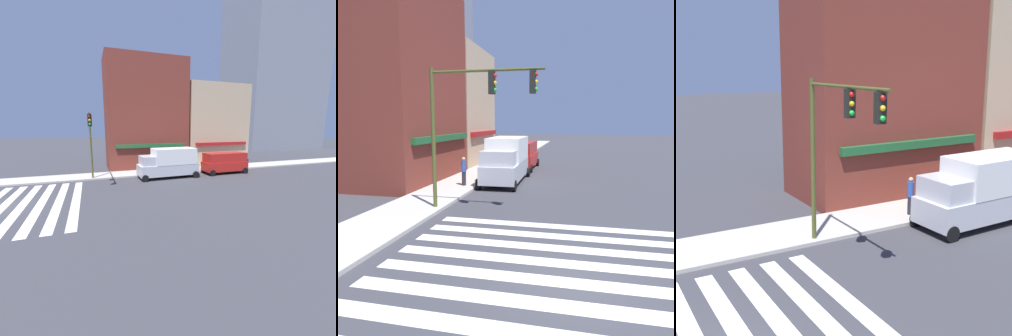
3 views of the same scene
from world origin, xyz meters
The scene contains 10 objects.
ground_plane centered at (0.00, 0.00, 0.00)m, with size 200.00×200.00×0.00m, color #38383D.
crosswalk_stripes centered at (0.00, 0.00, 0.00)m, with size 9.62×10.80×0.01m.
storefront_row centered at (16.62, 11.50, 6.14)m, with size 18.93×5.30×13.36m.
tower_distant centered at (48.42, 28.99, 20.63)m, with size 20.73×13.99×41.26m.
traffic_signal centered at (5.79, 4.57, 4.68)m, with size 0.32×5.13×6.46m.
box_truck_silver centered at (13.31, 4.70, 1.59)m, with size 6.26×2.42×3.04m.
van_red centered at (20.01, 4.70, 1.29)m, with size 5.01×2.22×2.34m.
pedestrian_blue_shirt centered at (10.98, 6.89, 1.07)m, with size 0.32×0.32×1.77m.
pedestrian_green_top centered at (23.65, 7.39, 1.07)m, with size 0.32×0.32×1.77m.
pedestrian_red_jacket centered at (21.74, 7.55, 1.07)m, with size 0.32×0.32×1.77m.
Camera 2 is at (-8.04, -0.14, 4.09)m, focal length 35.00 mm.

